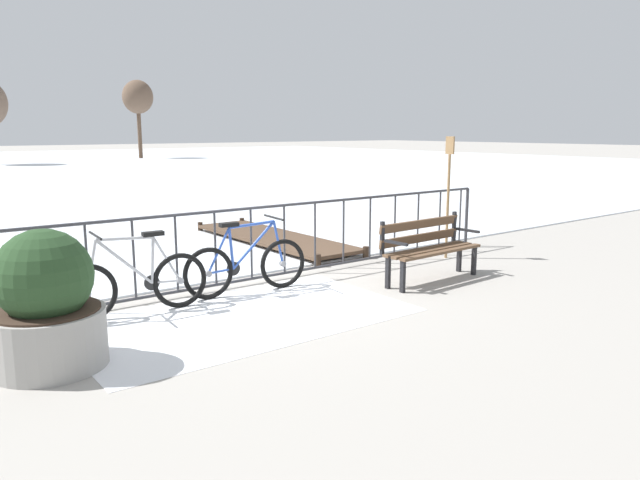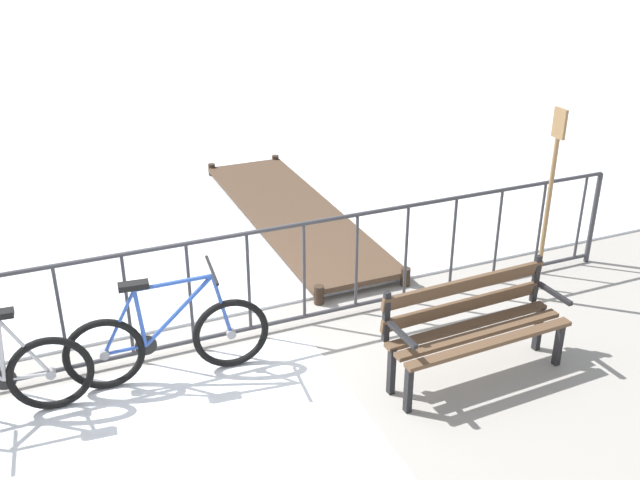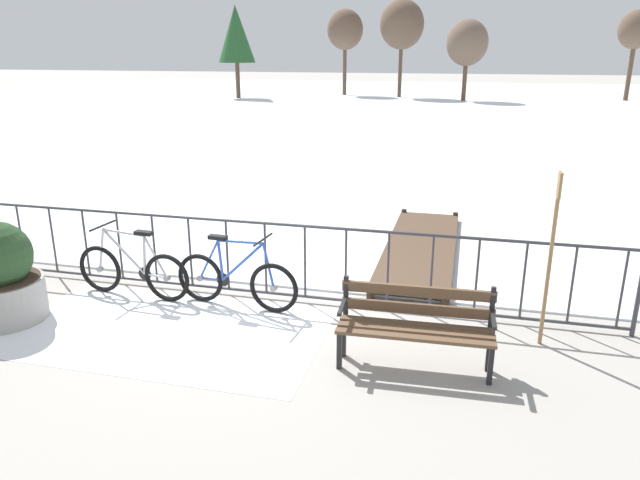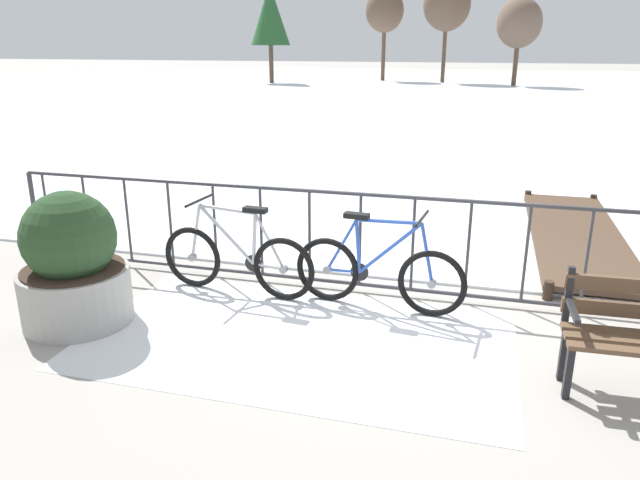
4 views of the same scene
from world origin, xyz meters
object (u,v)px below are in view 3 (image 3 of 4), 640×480
at_px(bicycle_near_railing, 236,280).
at_px(park_bench, 416,321).
at_px(bicycle_second, 133,271).
at_px(oar_upright, 551,249).

bearing_deg(bicycle_near_railing, park_bench, -21.48).
height_order(bicycle_second, oar_upright, oar_upright).
relative_size(bicycle_near_railing, park_bench, 1.06).
bearing_deg(bicycle_second, bicycle_near_railing, 0.80).
height_order(bicycle_near_railing, park_bench, bicycle_near_railing).
xyz_separation_m(bicycle_near_railing, oar_upright, (3.72, -0.11, 0.77)).
height_order(bicycle_near_railing, bicycle_second, same).
height_order(bicycle_second, park_bench, bicycle_second).
relative_size(park_bench, oar_upright, 0.82).
distance_m(park_bench, oar_upright, 1.70).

